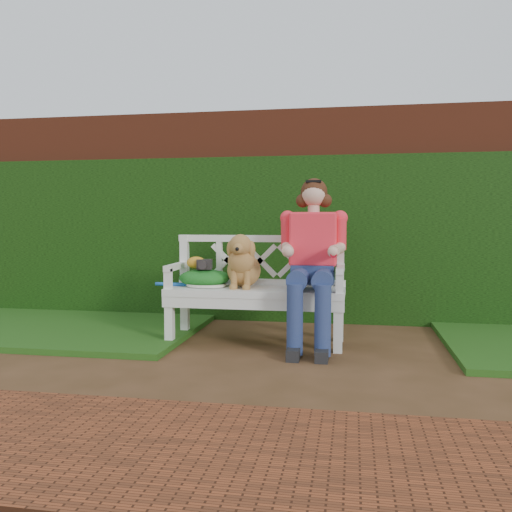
# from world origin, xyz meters

# --- Properties ---
(ground) EXTENTS (60.00, 60.00, 0.00)m
(ground) POSITION_xyz_m (0.00, 0.00, 0.00)
(ground) COLOR #432C16
(brick_wall) EXTENTS (10.00, 0.30, 2.20)m
(brick_wall) POSITION_xyz_m (0.00, 1.90, 1.10)
(brick_wall) COLOR maroon
(brick_wall) RESTS_ON ground
(ivy_hedge) EXTENTS (10.00, 0.18, 1.70)m
(ivy_hedge) POSITION_xyz_m (0.00, 1.68, 0.85)
(ivy_hedge) COLOR #225712
(ivy_hedge) RESTS_ON ground
(grass_left) EXTENTS (2.60, 2.00, 0.05)m
(grass_left) POSITION_xyz_m (-2.40, 0.90, 0.03)
(grass_left) COLOR #195310
(grass_left) RESTS_ON ground
(brick_paving) EXTENTS (4.00, 1.20, 0.03)m
(brick_paving) POSITION_xyz_m (0.00, -1.60, 0.01)
(brick_paving) COLOR #592C18
(brick_paving) RESTS_ON ground
(garden_bench) EXTENTS (1.63, 0.75, 0.48)m
(garden_bench) POSITION_xyz_m (-0.48, 0.61, 0.24)
(garden_bench) COLOR white
(garden_bench) RESTS_ON ground
(seated_woman) EXTENTS (0.61, 0.79, 1.38)m
(seated_woman) POSITION_xyz_m (0.01, 0.59, 0.69)
(seated_woman) COLOR #FC3944
(seated_woman) RESTS_ON ground
(dog) EXTENTS (0.36, 0.46, 0.46)m
(dog) POSITION_xyz_m (-0.59, 0.61, 0.71)
(dog) COLOR brown
(dog) RESTS_ON garden_bench
(tennis_racket) EXTENTS (0.68, 0.31, 0.03)m
(tennis_racket) POSITION_xyz_m (-0.94, 0.59, 0.50)
(tennis_racket) COLOR white
(tennis_racket) RESTS_ON garden_bench
(green_bag) EXTENTS (0.49, 0.41, 0.15)m
(green_bag) POSITION_xyz_m (-0.94, 0.63, 0.56)
(green_bag) COLOR #177725
(green_bag) RESTS_ON garden_bench
(camera_item) EXTENTS (0.14, 0.12, 0.09)m
(camera_item) POSITION_xyz_m (-0.92, 0.59, 0.67)
(camera_item) COLOR #282424
(camera_item) RESTS_ON green_bag
(baseball_glove) EXTENTS (0.19, 0.16, 0.11)m
(baseball_glove) POSITION_xyz_m (-1.01, 0.62, 0.68)
(baseball_glove) COLOR orange
(baseball_glove) RESTS_ON green_bag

